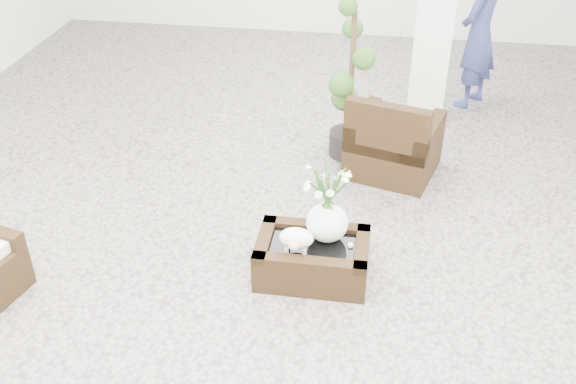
# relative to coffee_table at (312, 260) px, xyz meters

# --- Properties ---
(ground) EXTENTS (11.00, 11.00, 0.00)m
(ground) POSITION_rel_coffee_table_xyz_m (-0.24, 0.37, -0.16)
(ground) COLOR gray
(ground) RESTS_ON ground
(coffee_table) EXTENTS (0.90, 0.60, 0.31)m
(coffee_table) POSITION_rel_coffee_table_xyz_m (0.00, 0.00, 0.00)
(coffee_table) COLOR #34210F
(coffee_table) RESTS_ON ground
(sheep_figurine) EXTENTS (0.28, 0.23, 0.21)m
(sheep_figurine) POSITION_rel_coffee_table_xyz_m (-0.12, -0.10, 0.26)
(sheep_figurine) COLOR white
(sheep_figurine) RESTS_ON coffee_table
(planter_narcissus) EXTENTS (0.44, 0.44, 0.80)m
(planter_narcissus) POSITION_rel_coffee_table_xyz_m (0.10, 0.10, 0.56)
(planter_narcissus) COLOR white
(planter_narcissus) RESTS_ON coffee_table
(tealight) EXTENTS (0.04, 0.04, 0.03)m
(tealight) POSITION_rel_coffee_table_xyz_m (0.30, 0.02, 0.17)
(tealight) COLOR white
(tealight) RESTS_ON coffee_table
(armchair) EXTENTS (1.02, 1.00, 0.89)m
(armchair) POSITION_rel_coffee_table_xyz_m (0.61, 1.79, 0.29)
(armchair) COLOR #34210F
(armchair) RESTS_ON ground
(topiary) EXTENTS (0.45, 0.45, 1.68)m
(topiary) POSITION_rel_coffee_table_xyz_m (0.13, 2.07, 0.68)
(topiary) COLOR #2A4C18
(topiary) RESTS_ON ground
(shopper) EXTENTS (0.70, 0.77, 1.77)m
(shopper) POSITION_rel_coffee_table_xyz_m (1.52, 3.57, 0.73)
(shopper) COLOR navy
(shopper) RESTS_ON ground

